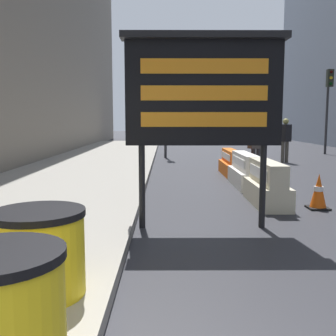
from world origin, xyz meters
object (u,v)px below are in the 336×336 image
Objects in this scene: barrel_drum_middle at (39,252)px; pedestrian_passerby at (285,137)px; message_board at (203,91)px; traffic_cone_near at (319,192)px; jersey_barrier_orange_far at (231,164)px; barrel_drum_foreground at (0,312)px; traffic_light_near_curb at (165,98)px; jersey_barrier_white at (245,172)px; traffic_cone_mid at (241,163)px; traffic_light_far_side at (329,93)px; jersey_barrier_cream at (267,186)px; pedestrian_worker at (256,142)px.

pedestrian_passerby reaches higher than barrel_drum_middle.
message_board reaches higher than traffic_cone_near.
message_board is at bearing -151.22° from traffic_cone_near.
jersey_barrier_orange_far is 1.11× the size of pedestrian_passerby.
message_board is 1.54× the size of jersey_barrier_orange_far.
barrel_drum_foreground reaches higher than jersey_barrier_orange_far.
barrel_drum_middle is at bearing -94.42° from traffic_light_near_curb.
jersey_barrier_white is 1.14× the size of pedestrian_passerby.
barrel_drum_middle is 9.41m from jersey_barrier_orange_far.
jersey_barrier_white is at bearing -90.00° from jersey_barrier_orange_far.
barrel_drum_middle is 9.57m from traffic_cone_mid.
traffic_light_far_side is at bearing 61.01° from message_board.
barrel_drum_middle is 0.46× the size of jersey_barrier_cream.
jersey_barrier_white is at bearing 68.47° from barrel_drum_foreground.
traffic_cone_mid reaches higher than traffic_cone_near.
traffic_light_near_curb reaches higher than jersey_barrier_cream.
barrel_drum_middle is at bearing -109.72° from jersey_barrier_orange_far.
pedestrian_worker is (2.79, -5.71, -1.68)m from traffic_light_near_curb.
traffic_cone_mid is at bearing 85.89° from jersey_barrier_cream.
pedestrian_passerby is (-3.23, -3.83, -1.97)m from traffic_light_far_side.
jersey_barrier_white is 0.48× the size of traffic_light_far_side.
pedestrian_worker is (0.41, -0.24, 0.67)m from traffic_cone_mid.
message_board is (1.70, 2.76, 1.60)m from barrel_drum_middle.
traffic_cone_near is at bearing -74.01° from traffic_light_near_curb.
barrel_drum_middle is 5.75m from traffic_cone_near.
pedestrian_worker is at bearing 69.56° from message_board.
jersey_barrier_cream is 10.36m from traffic_light_near_curb.
jersey_barrier_cream is at bearing 145.21° from pedestrian_passerby.
barrel_drum_middle is 3.62m from message_board.
pedestrian_passerby is (1.86, 8.32, 0.71)m from traffic_cone_near.
traffic_light_far_side is at bearing 39.98° from pedestrian_worker.
jersey_barrier_orange_far is at bearing 100.52° from traffic_cone_near.
barrel_drum_foreground is at bearing -117.63° from traffic_light_far_side.
traffic_light_near_curb is (-2.06, 7.67, 2.33)m from jersey_barrier_white.
jersey_barrier_cream is 1.00× the size of pedestrian_passerby.
message_board is 10.56m from pedestrian_passerby.
barrel_drum_foreground is at bearing -84.58° from barrel_drum_middle.
traffic_light_near_curb is at bearing 101.79° from jersey_barrier_cream.
jersey_barrier_cream is at bearing 154.32° from traffic_cone_near.
traffic_cone_near is (3.96, 5.14, -0.21)m from barrel_drum_foreground.
jersey_barrier_orange_far is 0.32m from traffic_cone_mid.
jersey_barrier_cream reaches higher than jersey_barrier_white.
traffic_light_near_curb is (-2.06, 9.89, 2.32)m from jersey_barrier_cream.
barrel_drum_middle is 0.42× the size of jersey_barrier_orange_far.
message_board is 1.70× the size of jersey_barrier_cream.
message_board is at bearing -130.45° from jersey_barrier_cream.
message_board is at bearing -103.58° from jersey_barrier_orange_far.
traffic_light_far_side is (5.66, 7.30, 2.66)m from traffic_cone_mid.
traffic_cone_near is 4.88m from traffic_cone_mid.
traffic_light_near_curb is (-2.96, 10.32, 2.37)m from traffic_cone_near.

